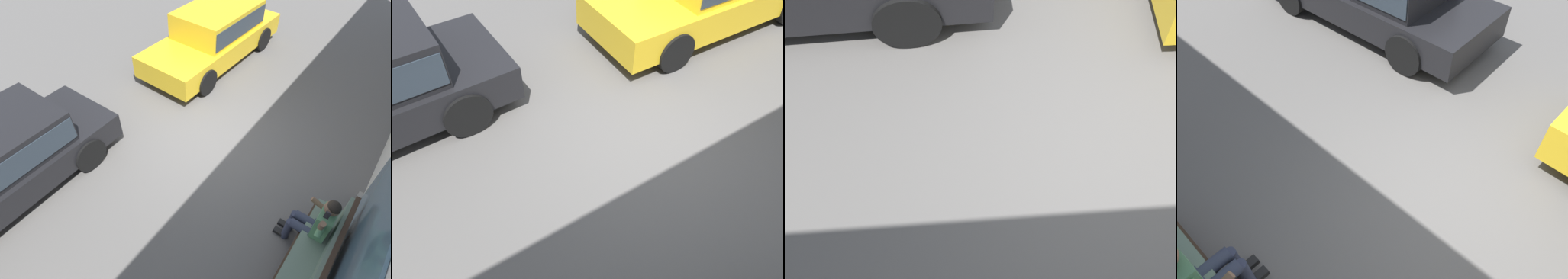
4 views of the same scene
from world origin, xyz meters
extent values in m
plane|color=#565451|center=(0.00, 0.00, 0.00)|extent=(60.00, 60.00, 0.00)
cylinder|color=#2D3347|center=(1.20, 2.57, 0.49)|extent=(0.15, 0.42, 0.15)
cylinder|color=#2D3347|center=(1.20, 2.36, 0.25)|extent=(0.12, 0.12, 0.49)
cube|color=black|center=(1.20, 2.28, 0.04)|extent=(0.10, 0.24, 0.07)
cylinder|color=#2D3347|center=(1.02, 2.36, 0.25)|extent=(0.12, 0.12, 0.49)
cube|color=black|center=(1.02, 2.28, 0.04)|extent=(0.10, 0.24, 0.07)
cube|color=#4C7F56|center=(1.11, 2.78, 0.77)|extent=(0.38, 0.22, 0.56)
cylinder|color=black|center=(2.15, -1.48, 0.35)|extent=(0.70, 0.20, 0.70)
cylinder|color=black|center=(2.19, -3.12, 0.35)|extent=(0.70, 0.20, 0.70)
camera|label=1|loc=(4.06, 2.60, 4.92)|focal=28.00mm
camera|label=2|loc=(2.75, 2.60, 4.05)|focal=35.00mm
camera|label=3|loc=(1.72, 2.60, 4.91)|focal=55.00mm
camera|label=4|loc=(-0.95, 2.60, 4.02)|focal=35.00mm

